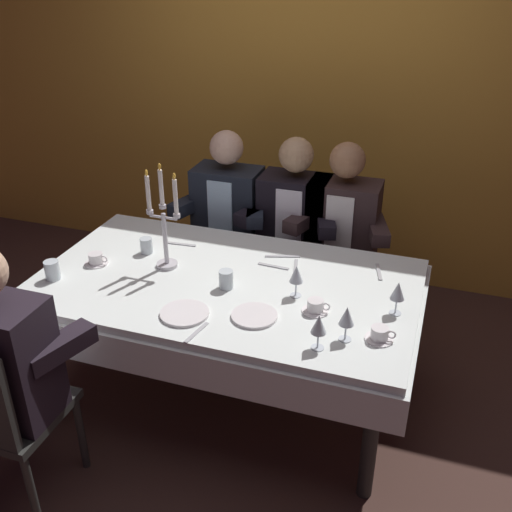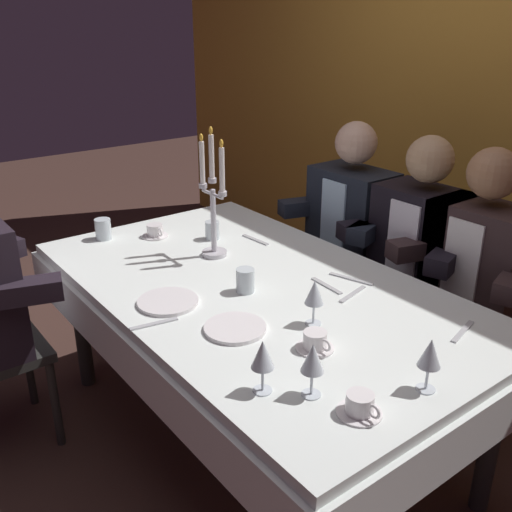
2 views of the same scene
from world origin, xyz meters
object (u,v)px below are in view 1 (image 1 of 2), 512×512
object	(u,v)px
dinner_plate_0	(185,313)
dinner_plate_1	(254,316)
water_tumbler_0	(146,246)
coffee_cup_1	(380,334)
coffee_cup_0	(316,307)
seated_diner_0	(0,358)
dining_table	(227,300)
wine_glass_1	(296,275)
water_tumbler_2	(226,279)
seated_diner_3	(343,223)
wine_glass_0	(319,325)
wine_glass_2	(347,317)
candelabra	(164,227)
seated_diner_2	(294,216)
water_tumbler_1	(52,270)
wine_glass_3	(398,292)
coffee_cup_2	(96,259)
seated_diner_1	(228,207)

from	to	relation	value
dinner_plate_0	dinner_plate_1	world-z (taller)	same
water_tumbler_0	coffee_cup_1	world-z (taller)	water_tumbler_0
coffee_cup_0	seated_diner_0	world-z (taller)	seated_diner_0
dinner_plate_0	water_tumbler_0	size ratio (longest dim) A/B	2.60
dining_table	seated_diner_0	distance (m)	1.10
wine_glass_1	water_tumbler_2	xyz separation A→B (m)	(-0.34, -0.04, -0.07)
dining_table	seated_diner_3	size ratio (longest dim) A/B	1.56
dining_table	coffee_cup_0	size ratio (longest dim) A/B	14.70
water_tumbler_0	seated_diner_3	xyz separation A→B (m)	(0.94, 0.74, -0.05)
wine_glass_0	seated_diner_0	world-z (taller)	seated_diner_0
dinner_plate_0	water_tumbler_2	bearing A→B (deg)	71.97
wine_glass_0	wine_glass_2	distance (m)	0.14
candelabra	coffee_cup_0	xyz separation A→B (m)	(0.84, -0.17, -0.20)
candelabra	wine_glass_1	bearing A→B (deg)	-5.48
candelabra	seated_diner_3	xyz separation A→B (m)	(0.76, 0.85, -0.23)
wine_glass_1	seated_diner_2	size ratio (longest dim) A/B	0.13
seated_diner_3	wine_glass_1	bearing A→B (deg)	-92.89
water_tumbler_1	coffee_cup_1	world-z (taller)	water_tumbler_1
dining_table	wine_glass_3	size ratio (longest dim) A/B	11.83
candelabra	coffee_cup_0	size ratio (longest dim) A/B	4.27
wine_glass_3	water_tumbler_2	xyz separation A→B (m)	(-0.82, -0.03, -0.07)
dining_table	water_tumbler_0	distance (m)	0.56
candelabra	wine_glass_0	distance (m)	1.02
dinner_plate_0	wine_glass_1	world-z (taller)	wine_glass_1
wine_glass_3	water_tumbler_1	distance (m)	1.69
water_tumbler_2	wine_glass_0	bearing A→B (deg)	-31.93
dinner_plate_0	dinner_plate_1	xyz separation A→B (m)	(0.31, 0.08, 0.00)
coffee_cup_2	seated_diner_0	xyz separation A→B (m)	(0.06, -0.83, -0.03)
dinner_plate_0	water_tumbler_2	world-z (taller)	water_tumbler_2
water_tumbler_1	seated_diner_1	xyz separation A→B (m)	(0.50, 1.15, -0.05)
seated_diner_1	seated_diner_2	bearing A→B (deg)	0.00
water_tumbler_1	seated_diner_2	distance (m)	1.49
wine_glass_1	seated_diner_1	xyz separation A→B (m)	(-0.70, 0.92, -0.12)
seated_diner_1	seated_diner_3	distance (m)	0.75
wine_glass_2	wine_glass_3	xyz separation A→B (m)	(0.18, 0.27, 0.00)
dining_table	seated_diner_3	xyz separation A→B (m)	(0.42, 0.89, 0.11)
wine_glass_2	seated_diner_3	world-z (taller)	seated_diner_3
water_tumbler_0	seated_diner_2	bearing A→B (deg)	49.64
candelabra	seated_diner_3	bearing A→B (deg)	48.01
wine_glass_1	coffee_cup_0	world-z (taller)	wine_glass_1
wine_glass_0	seated_diner_2	size ratio (longest dim) A/B	0.13
water_tumbler_1	seated_diner_0	xyz separation A→B (m)	(0.18, -0.62, -0.05)
wine_glass_0	seated_diner_2	distance (m)	1.37
water_tumbler_2	seated_diner_2	size ratio (longest dim) A/B	0.08
dinner_plate_1	seated_diner_3	bearing A→B (deg)	81.39
wine_glass_3	seated_diner_2	xyz separation A→B (m)	(-0.73, 0.92, -0.12)
wine_glass_1	candelabra	bearing A→B (deg)	174.52
dinner_plate_0	wine_glass_0	xyz separation A→B (m)	(0.63, -0.05, 0.11)
water_tumbler_2	water_tumbler_1	bearing A→B (deg)	-166.93
coffee_cup_2	coffee_cup_0	bearing A→B (deg)	-3.67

